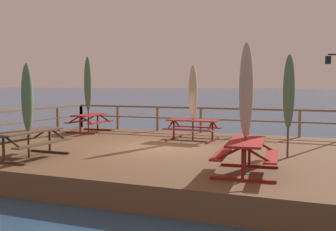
{
  "coord_description": "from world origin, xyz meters",
  "views": [
    {
      "loc": [
        5.04,
        -11.92,
        2.65
      ],
      "look_at": [
        0.0,
        0.7,
        1.62
      ],
      "focal_mm": 43.13,
      "sensor_mm": 36.0,
      "label": 1
    }
  ],
  "objects_px": {
    "picnic_table_front_right": "(193,125)",
    "patio_umbrella_short_mid": "(289,92)",
    "picnic_table_back_left": "(89,119)",
    "patio_umbrella_tall_front": "(193,93)",
    "patio_umbrella_tall_mid_left": "(88,84)",
    "patio_umbrella_tall_back_right": "(27,98)",
    "picnic_table_mid_centre": "(28,138)",
    "picnic_table_mid_left": "(246,150)",
    "patio_umbrella_short_front": "(246,91)"
  },
  "relations": [
    {
      "from": "patio_umbrella_tall_front",
      "to": "patio_umbrella_tall_mid_left",
      "type": "relative_size",
      "value": 0.85
    },
    {
      "from": "picnic_table_front_right",
      "to": "picnic_table_mid_centre",
      "type": "xyz_separation_m",
      "value": [
        -3.15,
        -5.1,
        0.01
      ]
    },
    {
      "from": "picnic_table_mid_centre",
      "to": "patio_umbrella_short_mid",
      "type": "bearing_deg",
      "value": 22.21
    },
    {
      "from": "picnic_table_front_right",
      "to": "patio_umbrella_short_mid",
      "type": "bearing_deg",
      "value": -33.32
    },
    {
      "from": "patio_umbrella_tall_back_right",
      "to": "patio_umbrella_tall_mid_left",
      "type": "bearing_deg",
      "value": 107.42
    },
    {
      "from": "patio_umbrella_tall_back_right",
      "to": "patio_umbrella_short_front",
      "type": "bearing_deg",
      "value": 1.95
    },
    {
      "from": "picnic_table_back_left",
      "to": "patio_umbrella_short_front",
      "type": "xyz_separation_m",
      "value": [
        7.86,
        -5.72,
        1.35
      ]
    },
    {
      "from": "patio_umbrella_tall_mid_left",
      "to": "patio_umbrella_tall_back_right",
      "type": "bearing_deg",
      "value": -72.58
    },
    {
      "from": "picnic_table_mid_left",
      "to": "patio_umbrella_tall_mid_left",
      "type": "distance_m",
      "value": 9.84
    },
    {
      "from": "picnic_table_mid_centre",
      "to": "picnic_table_front_right",
      "type": "bearing_deg",
      "value": 58.29
    },
    {
      "from": "picnic_table_front_right",
      "to": "patio_umbrella_short_mid",
      "type": "relative_size",
      "value": 0.66
    },
    {
      "from": "picnic_table_front_right",
      "to": "picnic_table_mid_centre",
      "type": "relative_size",
      "value": 0.86
    },
    {
      "from": "patio_umbrella_short_front",
      "to": "patio_umbrella_tall_front",
      "type": "bearing_deg",
      "value": 120.59
    },
    {
      "from": "patio_umbrella_short_front",
      "to": "patio_umbrella_tall_mid_left",
      "type": "bearing_deg",
      "value": 144.19
    },
    {
      "from": "picnic_table_mid_left",
      "to": "patio_umbrella_short_front",
      "type": "distance_m",
      "value": 1.35
    },
    {
      "from": "patio_umbrella_tall_back_right",
      "to": "patio_umbrella_tall_front",
      "type": "bearing_deg",
      "value": 57.71
    },
    {
      "from": "picnic_table_back_left",
      "to": "patio_umbrella_tall_mid_left",
      "type": "relative_size",
      "value": 0.55
    },
    {
      "from": "patio_umbrella_tall_back_right",
      "to": "patio_umbrella_tall_mid_left",
      "type": "xyz_separation_m",
      "value": [
        -1.85,
        5.88,
        0.38
      ]
    },
    {
      "from": "picnic_table_back_left",
      "to": "patio_umbrella_tall_back_right",
      "type": "height_order",
      "value": "patio_umbrella_tall_back_right"
    },
    {
      "from": "patio_umbrella_short_mid",
      "to": "patio_umbrella_tall_front",
      "type": "bearing_deg",
      "value": 147.12
    },
    {
      "from": "patio_umbrella_tall_front",
      "to": "patio_umbrella_tall_mid_left",
      "type": "xyz_separation_m",
      "value": [
        -5.02,
        0.86,
        0.3
      ]
    },
    {
      "from": "patio_umbrella_tall_back_right",
      "to": "patio_umbrella_short_front",
      "type": "xyz_separation_m",
      "value": [
        6.03,
        0.2,
        0.23
      ]
    },
    {
      "from": "picnic_table_back_left",
      "to": "picnic_table_mid_left",
      "type": "bearing_deg",
      "value": -35.92
    },
    {
      "from": "picnic_table_front_right",
      "to": "picnic_table_back_left",
      "type": "relative_size",
      "value": 1.07
    },
    {
      "from": "picnic_table_mid_left",
      "to": "patio_umbrella_tall_front",
      "type": "xyz_separation_m",
      "value": [
        -2.87,
        4.81,
        1.2
      ]
    },
    {
      "from": "patio_umbrella_tall_front",
      "to": "patio_umbrella_tall_mid_left",
      "type": "height_order",
      "value": "patio_umbrella_tall_mid_left"
    },
    {
      "from": "picnic_table_mid_left",
      "to": "picnic_table_back_left",
      "type": "bearing_deg",
      "value": 144.08
    },
    {
      "from": "picnic_table_back_left",
      "to": "patio_umbrella_short_front",
      "type": "height_order",
      "value": "patio_umbrella_short_front"
    },
    {
      "from": "picnic_table_mid_centre",
      "to": "patio_umbrella_short_front",
      "type": "distance_m",
      "value": 6.17
    },
    {
      "from": "patio_umbrella_tall_back_right",
      "to": "picnic_table_front_right",
      "type": "bearing_deg",
      "value": 58.17
    },
    {
      "from": "patio_umbrella_tall_mid_left",
      "to": "patio_umbrella_short_front",
      "type": "relative_size",
      "value": 1.08
    },
    {
      "from": "patio_umbrella_tall_front",
      "to": "picnic_table_mid_left",
      "type": "bearing_deg",
      "value": -59.17
    },
    {
      "from": "patio_umbrella_tall_mid_left",
      "to": "patio_umbrella_short_front",
      "type": "xyz_separation_m",
      "value": [
        7.87,
        -5.68,
        -0.16
      ]
    },
    {
      "from": "picnic_table_front_right",
      "to": "patio_umbrella_short_mid",
      "type": "distance_m",
      "value": 4.47
    },
    {
      "from": "patio_umbrella_tall_back_right",
      "to": "patio_umbrella_tall_mid_left",
      "type": "height_order",
      "value": "patio_umbrella_tall_mid_left"
    },
    {
      "from": "picnic_table_mid_centre",
      "to": "picnic_table_back_left",
      "type": "relative_size",
      "value": 1.24
    },
    {
      "from": "patio_umbrella_tall_front",
      "to": "patio_umbrella_short_front",
      "type": "distance_m",
      "value": 5.6
    },
    {
      "from": "picnic_table_mid_centre",
      "to": "patio_umbrella_tall_back_right",
      "type": "bearing_deg",
      "value": 110.5
    },
    {
      "from": "picnic_table_mid_centre",
      "to": "patio_umbrella_short_mid",
      "type": "xyz_separation_m",
      "value": [
        6.72,
        2.75,
        1.27
      ]
    },
    {
      "from": "patio_umbrella_short_front",
      "to": "patio_umbrella_tall_back_right",
      "type": "bearing_deg",
      "value": -178.05
    },
    {
      "from": "patio_umbrella_tall_front",
      "to": "patio_umbrella_short_mid",
      "type": "xyz_separation_m",
      "value": [
        3.55,
        -2.3,
        0.07
      ]
    },
    {
      "from": "patio_umbrella_tall_front",
      "to": "picnic_table_back_left",
      "type": "bearing_deg",
      "value": 169.86
    },
    {
      "from": "patio_umbrella_tall_mid_left",
      "to": "patio_umbrella_short_front",
      "type": "bearing_deg",
      "value": -35.81
    },
    {
      "from": "patio_umbrella_tall_mid_left",
      "to": "patio_umbrella_short_mid",
      "type": "xyz_separation_m",
      "value": [
        8.58,
        -3.16,
        -0.23
      ]
    },
    {
      "from": "picnic_table_back_left",
      "to": "patio_umbrella_short_mid",
      "type": "distance_m",
      "value": 9.23
    },
    {
      "from": "patio_umbrella_tall_front",
      "to": "picnic_table_front_right",
      "type": "bearing_deg",
      "value": 112.8
    },
    {
      "from": "picnic_table_mid_left",
      "to": "patio_umbrella_tall_front",
      "type": "distance_m",
      "value": 5.73
    },
    {
      "from": "patio_umbrella_tall_front",
      "to": "patio_umbrella_tall_mid_left",
      "type": "distance_m",
      "value": 5.1
    },
    {
      "from": "picnic_table_mid_left",
      "to": "patio_umbrella_short_front",
      "type": "relative_size",
      "value": 0.68
    },
    {
      "from": "picnic_table_mid_left",
      "to": "picnic_table_front_right",
      "type": "bearing_deg",
      "value": 120.75
    }
  ]
}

